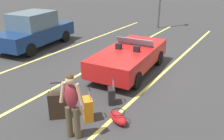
# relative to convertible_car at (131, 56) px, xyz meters

# --- Properties ---
(ground_plane) EXTENTS (80.00, 80.00, 0.00)m
(ground_plane) POSITION_rel_convertible_car_xyz_m (-0.21, -0.02, -0.59)
(ground_plane) COLOR #333335
(lot_line_near) EXTENTS (18.00, 0.12, 0.01)m
(lot_line_near) POSITION_rel_convertible_car_xyz_m (-0.21, -1.25, -0.59)
(lot_line_near) COLOR #EAE066
(lot_line_near) RESTS_ON ground_plane
(lot_line_mid) EXTENTS (18.00, 0.12, 0.01)m
(lot_line_mid) POSITION_rel_convertible_car_xyz_m (-0.21, 1.45, -0.59)
(lot_line_mid) COLOR #EAE066
(lot_line_mid) RESTS_ON ground_plane
(lot_line_far) EXTENTS (18.00, 0.12, 0.01)m
(lot_line_far) POSITION_rel_convertible_car_xyz_m (-0.21, 4.15, -0.59)
(lot_line_far) COLOR #EAE066
(lot_line_far) RESTS_ON ground_plane
(convertible_car) EXTENTS (4.27, 2.10, 1.24)m
(convertible_car) POSITION_rel_convertible_car_xyz_m (0.00, 0.00, 0.00)
(convertible_car) COLOR red
(convertible_car) RESTS_ON ground_plane
(suitcase_large_black) EXTENTS (0.53, 0.54, 1.08)m
(suitcase_large_black) POSITION_rel_convertible_car_xyz_m (-4.09, 0.07, -0.22)
(suitcase_large_black) COLOR #2D2319
(suitcase_large_black) RESTS_ON ground_plane
(suitcase_medium_bright) EXTENTS (0.45, 0.46, 0.90)m
(suitcase_medium_bright) POSITION_rel_convertible_car_xyz_m (-3.74, -0.68, -0.28)
(suitcase_medium_bright) COLOR orange
(suitcase_medium_bright) RESTS_ON ground_plane
(suitcase_small_carryon) EXTENTS (0.39, 0.37, 0.82)m
(suitcase_small_carryon) POSITION_rel_convertible_car_xyz_m (-2.70, -0.77, -0.33)
(suitcase_small_carryon) COLOR black
(suitcase_small_carryon) RESTS_ON ground_plane
(duffel_bag) EXTENTS (0.54, 0.71, 0.34)m
(duffel_bag) POSITION_rel_convertible_car_xyz_m (-3.46, -1.46, -0.43)
(duffel_bag) COLOR red
(duffel_bag) RESTS_ON ground_plane
(traveler_person) EXTENTS (0.31, 0.60, 1.65)m
(traveler_person) POSITION_rel_convertible_car_xyz_m (-4.53, -0.86, 0.34)
(traveler_person) COLOR #4C3F2D
(traveler_person) RESTS_ON ground_plane
(parked_sedan_near) EXTENTS (4.70, 2.40, 1.82)m
(parked_sedan_near) POSITION_rel_convertible_car_xyz_m (0.14, 5.73, 0.30)
(parked_sedan_near) COLOR navy
(parked_sedan_near) RESTS_ON ground_plane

